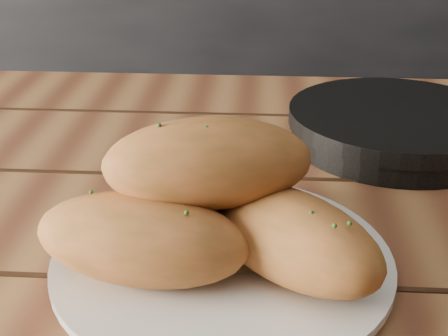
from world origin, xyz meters
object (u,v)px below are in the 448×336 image
table (411,307)px  skillet (397,126)px  bread_rolls (215,205)px  plate (222,263)px

table → skillet: skillet is taller
bread_rolls → skillet: 0.37m
table → skillet: size_ratio=3.70×
table → plate: plate is taller
table → skillet: bearing=87.1°
plate → skillet: size_ratio=0.74×
skillet → table: bearing=-92.9°
table → bread_rolls: 0.27m
table → bread_rolls: size_ratio=4.93×
plate → bread_rolls: size_ratio=0.98×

